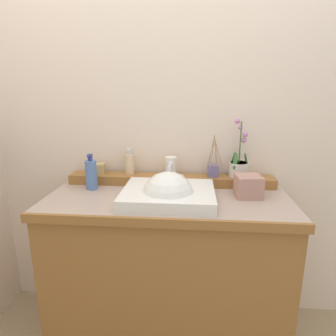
% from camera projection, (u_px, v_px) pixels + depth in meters
% --- Properties ---
extents(wall_back, '(3.01, 0.20, 2.58)m').
position_uv_depth(wall_back, '(173.00, 114.00, 1.83)').
color(wall_back, beige).
rests_on(wall_back, ground).
extents(vanity_cabinet, '(1.29, 0.58, 0.89)m').
position_uv_depth(vanity_cabinet, '(168.00, 269.00, 1.67)').
color(vanity_cabinet, '#95612F').
rests_on(vanity_cabinet, ground).
extents(back_ledge, '(1.22, 0.12, 0.06)m').
position_uv_depth(back_ledge, '(171.00, 180.00, 1.75)').
color(back_ledge, '#95612F').
rests_on(back_ledge, vanity_cabinet).
extents(sink_basin, '(0.46, 0.39, 0.29)m').
position_uv_depth(sink_basin, '(168.00, 197.00, 1.48)').
color(sink_basin, white).
rests_on(sink_basin, vanity_cabinet).
extents(potted_plant, '(0.11, 0.12, 0.34)m').
position_uv_depth(potted_plant, '(239.00, 165.00, 1.71)').
color(potted_plant, silver).
rests_on(potted_plant, back_ledge).
extents(soap_dispenser, '(0.06, 0.06, 0.16)m').
position_uv_depth(soap_dispenser, '(129.00, 163.00, 1.77)').
color(soap_dispenser, beige).
rests_on(soap_dispenser, back_ledge).
extents(tumbler_cup, '(0.07, 0.07, 0.11)m').
position_uv_depth(tumbler_cup, '(171.00, 166.00, 1.74)').
color(tumbler_cup, silver).
rests_on(tumbler_cup, back_ledge).
extents(reed_diffuser, '(0.09, 0.11, 0.24)m').
position_uv_depth(reed_diffuser, '(213.00, 170.00, 1.72)').
color(reed_diffuser, slate).
rests_on(reed_diffuser, back_ledge).
extents(trinket_box, '(0.11, 0.09, 0.06)m').
position_uv_depth(trinket_box, '(97.00, 168.00, 1.78)').
color(trinket_box, tan).
rests_on(trinket_box, back_ledge).
extents(lotion_bottle, '(0.06, 0.07, 0.20)m').
position_uv_depth(lotion_bottle, '(91.00, 174.00, 1.65)').
color(lotion_bottle, '#5174B0').
rests_on(lotion_bottle, vanity_cabinet).
extents(tissue_box, '(0.14, 0.14, 0.11)m').
position_uv_depth(tissue_box, '(248.00, 186.00, 1.54)').
color(tissue_box, tan).
rests_on(tissue_box, vanity_cabinet).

